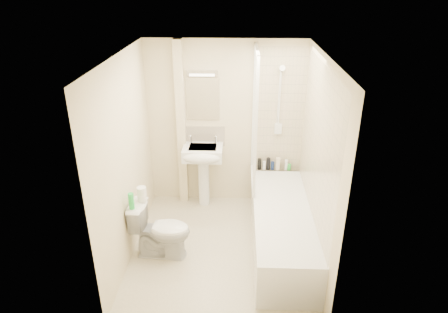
{
  "coord_description": "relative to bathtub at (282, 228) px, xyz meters",
  "views": [
    {
      "loc": [
        0.2,
        -4.09,
        3.18
      ],
      "look_at": [
        0.03,
        0.2,
        1.19
      ],
      "focal_mm": 32.0,
      "sensor_mm": 36.0,
      "label": 1
    }
  ],
  "objects": [
    {
      "name": "bottle_cream",
      "position": [
        0.03,
        1.1,
        0.35
      ],
      "size": [
        0.07,
        0.07,
        0.19
      ],
      "primitive_type": "cylinder",
      "color": "beige",
      "rests_on": "bathtub"
    },
    {
      "name": "green_bottle",
      "position": [
        -1.76,
        -0.29,
        0.52
      ],
      "size": [
        0.06,
        0.06,
        0.2
      ],
      "primitive_type": "cylinder",
      "color": "green",
      "rests_on": "toilet"
    },
    {
      "name": "bottle_blue",
      "position": [
        -0.05,
        1.1,
        0.32
      ],
      "size": [
        0.05,
        0.05,
        0.12
      ],
      "primitive_type": "cylinder",
      "color": "navy",
      "rests_on": "bathtub"
    },
    {
      "name": "tile_right",
      "position": [
        0.34,
        0.0,
        1.14
      ],
      "size": [
        0.01,
        2.1,
        1.75
      ],
      "primitive_type": "cube",
      "color": "beige",
      "rests_on": "wall_right"
    },
    {
      "name": "toilet",
      "position": [
        -1.47,
        -0.19,
        0.07
      ],
      "size": [
        0.49,
        0.75,
        0.71
      ],
      "primitive_type": "imported",
      "rotation": [
        0.0,
        0.0,
        1.5
      ],
      "color": "white",
      "rests_on": "ground"
    },
    {
      "name": "bottle_green",
      "position": [
        0.19,
        1.1,
        0.31
      ],
      "size": [
        0.06,
        0.06,
        0.09
      ],
      "primitive_type": "cylinder",
      "color": "green",
      "rests_on": "bathtub"
    },
    {
      "name": "wall_right",
      "position": [
        0.35,
        -0.06,
        0.91
      ],
      "size": [
        0.02,
        2.5,
        2.4
      ],
      "primitive_type": "cube",
      "color": "beige",
      "rests_on": "ground"
    },
    {
      "name": "floor",
      "position": [
        -0.75,
        -0.06,
        -0.29
      ],
      "size": [
        2.5,
        2.5,
        0.0
      ],
      "primitive_type": "plane",
      "color": "beige",
      "rests_on": "ground"
    },
    {
      "name": "strip_light",
      "position": [
        -1.06,
        1.16,
        1.66
      ],
      "size": [
        0.42,
        0.07,
        0.07
      ],
      "primitive_type": "cube",
      "color": "silver",
      "rests_on": "wall_back"
    },
    {
      "name": "bottle_black_a",
      "position": [
        -0.24,
        1.1,
        0.34
      ],
      "size": [
        0.05,
        0.05,
        0.17
      ],
      "primitive_type": "cylinder",
      "color": "black",
      "rests_on": "bathtub"
    },
    {
      "name": "tile_back",
      "position": [
        0.0,
        1.18,
        1.14
      ],
      "size": [
        0.7,
        0.01,
        1.75
      ],
      "primitive_type": "cube",
      "color": "beige",
      "rests_on": "wall_back"
    },
    {
      "name": "wall_back",
      "position": [
        -0.75,
        1.19,
        0.91
      ],
      "size": [
        2.2,
        0.02,
        2.4
      ],
      "primitive_type": "cube",
      "color": "beige",
      "rests_on": "ground"
    },
    {
      "name": "bottle_black_b",
      "position": [
        -0.12,
        1.1,
        0.35
      ],
      "size": [
        0.06,
        0.06,
        0.18
      ],
      "primitive_type": "cylinder",
      "color": "black",
      "rests_on": "bathtub"
    },
    {
      "name": "bottle_white_b",
      "position": [
        0.15,
        1.1,
        0.34
      ],
      "size": [
        0.05,
        0.05,
        0.16
      ],
      "primitive_type": "cylinder",
      "color": "white",
      "rests_on": "bathtub"
    },
    {
      "name": "toilet_roll_lower",
      "position": [
        -1.68,
        -0.12,
        0.47
      ],
      "size": [
        0.11,
        0.11,
        0.09
      ],
      "primitive_type": "cylinder",
      "color": "white",
      "rests_on": "toilet"
    },
    {
      "name": "pedestal_sink",
      "position": [
        -1.06,
        0.95,
        0.46
      ],
      "size": [
        0.56,
        0.5,
        1.07
      ],
      "color": "white",
      "rests_on": "ground"
    },
    {
      "name": "ceiling",
      "position": [
        -0.75,
        -0.06,
        2.11
      ],
      "size": [
        2.2,
        2.5,
        0.02
      ],
      "primitive_type": "cube",
      "color": "white",
      "rests_on": "wall_back"
    },
    {
      "name": "bathtub",
      "position": [
        0.0,
        0.0,
        0.0
      ],
      "size": [
        0.7,
        2.1,
        0.55
      ],
      "color": "white",
      "rests_on": "ground"
    },
    {
      "name": "shower_fixture",
      "position": [
        -0.0,
        1.13,
        1.26
      ],
      "size": [
        0.1,
        0.16,
        0.99
      ],
      "color": "white",
      "rests_on": "wall_back"
    },
    {
      "name": "bottle_white_a",
      "position": [
        -0.17,
        1.1,
        0.33
      ],
      "size": [
        0.05,
        0.05,
        0.13
      ],
      "primitive_type": "cylinder",
      "color": "white",
      "rests_on": "bathtub"
    },
    {
      "name": "wall_left",
      "position": [
        -1.85,
        -0.06,
        0.91
      ],
      "size": [
        0.02,
        2.5,
        2.4
      ],
      "primitive_type": "cube",
      "color": "beige",
      "rests_on": "ground"
    },
    {
      "name": "splashback",
      "position": [
        -1.06,
        1.18,
        0.74
      ],
      "size": [
        0.6,
        0.02,
        0.3
      ],
      "primitive_type": "cube",
      "color": "beige",
      "rests_on": "wall_back"
    },
    {
      "name": "shower_screen",
      "position": [
        -0.35,
        0.74,
        1.16
      ],
      "size": [
        0.04,
        0.92,
        1.8
      ],
      "color": "white",
      "rests_on": "bathtub"
    },
    {
      "name": "pipe_boxing",
      "position": [
        -1.37,
        1.13,
        0.91
      ],
      "size": [
        0.12,
        0.12,
        2.4
      ],
      "primitive_type": "cube",
      "color": "beige",
      "rests_on": "ground"
    },
    {
      "name": "toilet_roll_upper",
      "position": [
        -1.68,
        -0.11,
        0.56
      ],
      "size": [
        0.11,
        0.11,
        0.09
      ],
      "primitive_type": "cylinder",
      "color": "white",
      "rests_on": "toilet_roll_lower"
    },
    {
      "name": "mirror",
      "position": [
        -1.06,
        1.18,
        1.29
      ],
      "size": [
        0.46,
        0.01,
        0.6
      ],
      "primitive_type": "cube",
      "color": "white",
      "rests_on": "wall_back"
    }
  ]
}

